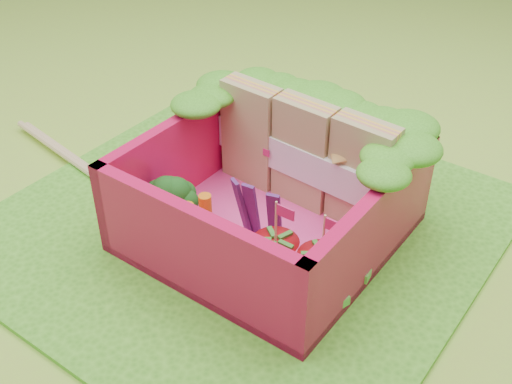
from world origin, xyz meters
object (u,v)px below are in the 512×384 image
object	(u,v)px
sandwich_stack	(305,154)
chopsticks	(107,183)
bento_box	(269,194)
strawberry_right	(321,273)
broccoli	(175,197)
strawberry_left	(275,258)

from	to	relation	value
sandwich_stack	chopsticks	xyz separation A→B (m)	(-1.08, -0.55, -0.34)
bento_box	chopsticks	distance (m)	1.13
strawberry_right	broccoli	bearing A→B (deg)	-179.10
strawberry_left	strawberry_right	xyz separation A→B (m)	(0.24, 0.04, 0.00)
sandwich_stack	bento_box	bearing A→B (deg)	-90.88
sandwich_stack	chopsticks	bearing A→B (deg)	-152.84
strawberry_right	sandwich_stack	bearing A→B (deg)	128.92
strawberry_left	strawberry_right	bearing A→B (deg)	9.61
bento_box	broccoli	bearing A→B (deg)	-145.70
broccoli	chopsticks	xyz separation A→B (m)	(-0.65, 0.07, -0.22)
strawberry_left	chopsticks	bearing A→B (deg)	175.76
bento_box	strawberry_right	world-z (taller)	bento_box
bento_box	strawberry_right	distance (m)	0.58
strawberry_right	chopsticks	bearing A→B (deg)	177.87
broccoli	strawberry_left	xyz separation A→B (m)	(0.69, -0.03, -0.07)
bento_box	strawberry_left	size ratio (longest dim) A/B	2.72
sandwich_stack	strawberry_right	size ratio (longest dim) A/B	2.39
strawberry_right	bento_box	bearing A→B (deg)	151.14
bento_box	strawberry_right	xyz separation A→B (m)	(0.50, -0.28, -0.10)
strawberry_left	broccoli	bearing A→B (deg)	177.83
bento_box	sandwich_stack	bearing A→B (deg)	89.12
broccoli	strawberry_left	distance (m)	0.69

